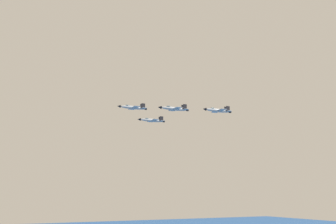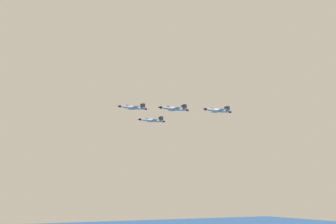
{
  "view_description": "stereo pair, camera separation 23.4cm",
  "coord_description": "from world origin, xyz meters",
  "px_view_note": "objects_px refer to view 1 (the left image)",
  "views": [
    {
      "loc": [
        -57.65,
        -172.14,
        52.42
      ],
      "look_at": [
        25.81,
        -9.23,
        89.33
      ],
      "focal_mm": 43.35,
      "sensor_mm": 36.0,
      "label": 1
    },
    {
      "loc": [
        -57.44,
        -172.24,
        52.42
      ],
      "look_at": [
        25.81,
        -9.23,
        89.33
      ],
      "focal_mm": 43.35,
      "sensor_mm": 36.0,
      "label": 2
    }
  ],
  "objects_px": {
    "jet_lead": "(133,107)",
    "jet_left_outer": "(218,110)",
    "jet_left_wingman": "(174,109)",
    "jet_right_wingman": "(152,120)"
  },
  "relations": [
    {
      "from": "jet_lead",
      "to": "jet_left_outer",
      "type": "bearing_deg",
      "value": 139.34
    },
    {
      "from": "jet_lead",
      "to": "jet_left_outer",
      "type": "relative_size",
      "value": 1.0
    },
    {
      "from": "jet_lead",
      "to": "jet_left_wingman",
      "type": "relative_size",
      "value": 0.96
    },
    {
      "from": "jet_lead",
      "to": "jet_left_outer",
      "type": "height_order",
      "value": "jet_lead"
    },
    {
      "from": "jet_right_wingman",
      "to": "jet_left_outer",
      "type": "distance_m",
      "value": 40.91
    },
    {
      "from": "jet_left_wingman",
      "to": "jet_left_outer",
      "type": "distance_m",
      "value": 19.69
    },
    {
      "from": "jet_lead",
      "to": "jet_right_wingman",
      "type": "bearing_deg",
      "value": -139.93
    },
    {
      "from": "jet_left_outer",
      "to": "jet_right_wingman",
      "type": "bearing_deg",
      "value": -69.65
    },
    {
      "from": "jet_left_wingman",
      "to": "jet_right_wingman",
      "type": "relative_size",
      "value": 1.02
    },
    {
      "from": "jet_lead",
      "to": "jet_left_outer",
      "type": "distance_m",
      "value": 39.35
    }
  ]
}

